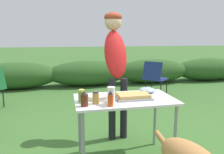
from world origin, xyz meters
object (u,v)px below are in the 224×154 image
at_px(food_tray, 133,96).
at_px(mixing_bowl, 147,90).
at_px(mayo_bottle, 82,95).
at_px(bbq_sauce_bottle, 84,99).
at_px(folding_table, 125,105).
at_px(spice_jar, 96,97).
at_px(standing_person_in_gray_fleece, 115,56).
at_px(camp_chair_near_hedge, 155,76).
at_px(relish_jar, 82,96).
at_px(hot_sauce_bottle, 110,99).
at_px(paper_cup_stack, 111,95).
at_px(plate_stack, 98,97).
at_px(beer_bottle, 112,95).

bearing_deg(food_tray, mixing_bowl, 41.96).
distance_m(mayo_bottle, bbq_sauce_bottle, 0.19).
distance_m(folding_table, mixing_bowl, 0.41).
bearing_deg(folding_table, mayo_bottle, 179.11).
relative_size(mayo_bottle, spice_jar, 1.05).
xyz_separation_m(folding_table, standing_person_in_gray_fleece, (0.05, 0.69, 0.49)).
bearing_deg(folding_table, camp_chair_near_hedge, 60.62).
relative_size(relish_jar, hot_sauce_bottle, 0.90).
xyz_separation_m(relish_jar, standing_person_in_gray_fleece, (0.53, 0.76, 0.35)).
xyz_separation_m(paper_cup_stack, hot_sauce_bottle, (-0.02, -0.07, -0.02)).
bearing_deg(relish_jar, bbq_sauce_bottle, -81.12).
xyz_separation_m(plate_stack, camp_chair_near_hedge, (1.78, 2.60, -0.30)).
relative_size(bbq_sauce_bottle, beer_bottle, 1.04).
xyz_separation_m(mayo_bottle, spice_jar, (0.13, -0.14, -0.00)).
relative_size(plate_stack, hot_sauce_bottle, 1.55).
bearing_deg(relish_jar, plate_stack, 29.72).
bearing_deg(food_tray, folding_table, 160.73).
bearing_deg(paper_cup_stack, relish_jar, 159.80).
distance_m(paper_cup_stack, hot_sauce_bottle, 0.08).
distance_m(relish_jar, mayo_bottle, 0.07).
height_order(paper_cup_stack, mayo_bottle, paper_cup_stack).
xyz_separation_m(mayo_bottle, standing_person_in_gray_fleece, (0.52, 0.68, 0.35)).
relative_size(spice_jar, beer_bottle, 0.89).
bearing_deg(beer_bottle, camp_chair_near_hedge, 58.94).
xyz_separation_m(beer_bottle, camp_chair_near_hedge, (1.65, 2.73, -0.34)).
bearing_deg(food_tray, beer_bottle, -165.63).
distance_m(bbq_sauce_bottle, beer_bottle, 0.31).
xyz_separation_m(mayo_bottle, beer_bottle, (0.31, -0.10, 0.00)).
height_order(folding_table, mayo_bottle, mayo_bottle).
distance_m(food_tray, bbq_sauce_bottle, 0.57).
distance_m(food_tray, relish_jar, 0.57).
distance_m(food_tray, paper_cup_stack, 0.32).
xyz_separation_m(relish_jar, hot_sauce_bottle, (0.27, -0.18, 0.01)).
xyz_separation_m(food_tray, spice_jar, (-0.43, -0.10, 0.04)).
distance_m(folding_table, standing_person_in_gray_fleece, 0.85).
xyz_separation_m(mixing_bowl, relish_jar, (-0.82, -0.26, 0.04)).
bearing_deg(plate_stack, camp_chair_near_hedge, 55.54).
bearing_deg(mayo_bottle, bbq_sauce_bottle, -86.19).
bearing_deg(plate_stack, hot_sauce_bottle, -72.85).
bearing_deg(paper_cup_stack, bbq_sauce_bottle, -176.88).
bearing_deg(spice_jar, folding_table, 20.83).
relative_size(relish_jar, camp_chair_near_hedge, 0.17).
bearing_deg(food_tray, bbq_sauce_bottle, -164.23).
distance_m(spice_jar, bbq_sauce_bottle, 0.13).
relative_size(mixing_bowl, paper_cup_stack, 1.13).
xyz_separation_m(relish_jar, spice_jar, (0.14, -0.07, -0.00)).
xyz_separation_m(mixing_bowl, bbq_sauce_bottle, (-0.80, -0.38, 0.04)).
bearing_deg(folding_table, hot_sauce_bottle, -131.02).
bearing_deg(mayo_bottle, hot_sauce_bottle, -43.48).
bearing_deg(paper_cup_stack, food_tray, 26.88).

